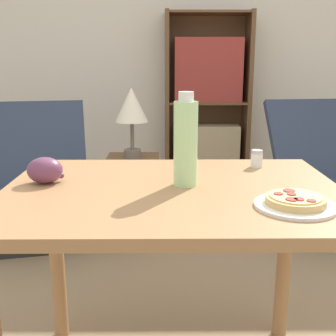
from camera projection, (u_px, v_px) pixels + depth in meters
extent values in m
cube|color=silver|center=(173.00, 45.00, 3.86)|extent=(8.00, 0.05, 2.60)
cube|color=#A37549|center=(173.00, 193.00, 1.32)|extent=(1.06, 0.78, 0.03)
cylinder|color=#A37549|center=(57.00, 258.00, 1.73)|extent=(0.06, 0.06, 0.73)
cylinder|color=#A37549|center=(284.00, 257.00, 1.74)|extent=(0.06, 0.06, 0.73)
cylinder|color=white|center=(295.00, 206.00, 1.14)|extent=(0.22, 0.22, 0.01)
cylinder|color=#DBB26B|center=(295.00, 200.00, 1.14)|extent=(0.16, 0.16, 0.02)
cylinder|color=#EACC7A|center=(296.00, 196.00, 1.13)|extent=(0.14, 0.14, 0.00)
cylinder|color=#A83328|center=(289.00, 191.00, 1.17)|extent=(0.03, 0.03, 0.00)
cylinder|color=#A83328|center=(278.00, 194.00, 1.15)|extent=(0.03, 0.03, 0.00)
cylinder|color=#A83328|center=(292.00, 199.00, 1.10)|extent=(0.03, 0.03, 0.00)
cylinder|color=#A83328|center=(299.00, 199.00, 1.10)|extent=(0.03, 0.03, 0.00)
cylinder|color=#A83328|center=(311.00, 201.00, 1.09)|extent=(0.02, 0.02, 0.00)
cylinder|color=#A83328|center=(292.00, 194.00, 1.14)|extent=(0.02, 0.02, 0.00)
ellipsoid|color=#6B3856|center=(45.00, 170.00, 1.36)|extent=(0.12, 0.09, 0.09)
sphere|color=#6B3856|center=(61.00, 175.00, 1.39)|extent=(0.02, 0.02, 0.02)
sphere|color=#6B3856|center=(39.00, 178.00, 1.37)|extent=(0.02, 0.02, 0.02)
sphere|color=#6B3856|center=(44.00, 170.00, 1.38)|extent=(0.02, 0.02, 0.02)
sphere|color=#6B3856|center=(36.00, 165.00, 1.37)|extent=(0.03, 0.03, 0.03)
sphere|color=#6B3856|center=(54.00, 170.00, 1.35)|extent=(0.02, 0.02, 0.02)
sphere|color=#6B3856|center=(49.00, 171.00, 1.40)|extent=(0.02, 0.02, 0.02)
sphere|color=#6B3856|center=(41.00, 165.00, 1.38)|extent=(0.02, 0.02, 0.02)
sphere|color=#6B3856|center=(49.00, 169.00, 1.38)|extent=(0.02, 0.02, 0.02)
cylinder|color=#B7EAA3|center=(186.00, 144.00, 1.32)|extent=(0.08, 0.08, 0.27)
cylinder|color=white|center=(186.00, 96.00, 1.28)|extent=(0.05, 0.05, 0.03)
cylinder|color=white|center=(257.00, 160.00, 1.57)|extent=(0.04, 0.04, 0.05)
cylinder|color=#B7B7BC|center=(257.00, 152.00, 1.56)|extent=(0.04, 0.04, 0.01)
cube|color=black|center=(39.00, 231.00, 2.80)|extent=(0.71, 0.66, 0.10)
cube|color=#2D384C|center=(32.00, 191.00, 2.65)|extent=(0.75, 0.62, 0.14)
cube|color=#2D384C|center=(36.00, 144.00, 2.88)|extent=(0.73, 0.53, 0.55)
cube|color=black|center=(324.00, 223.00, 2.96)|extent=(0.68, 0.63, 0.10)
cube|color=#2D384C|center=(332.00, 184.00, 2.80)|extent=(0.72, 0.58, 0.14)
cube|color=#2D384C|center=(315.00, 139.00, 3.04)|extent=(0.71, 0.49, 0.55)
cube|color=brown|center=(167.00, 102.00, 3.81)|extent=(0.04, 0.30, 1.58)
cube|color=brown|center=(247.00, 102.00, 3.82)|extent=(0.04, 0.30, 1.58)
cube|color=brown|center=(205.00, 101.00, 3.96)|extent=(0.76, 0.01, 1.58)
cube|color=brown|center=(205.00, 184.00, 4.01)|extent=(0.69, 0.29, 0.02)
cube|color=tan|center=(206.00, 155.00, 3.91)|extent=(0.59, 0.21, 0.55)
cube|color=brown|center=(207.00, 102.00, 3.82)|extent=(0.69, 0.29, 0.02)
cube|color=#99332D|center=(208.00, 70.00, 3.72)|extent=(0.59, 0.21, 0.55)
cube|color=brown|center=(209.00, 13.00, 3.63)|extent=(0.69, 0.29, 0.02)
cube|color=brown|center=(133.00, 197.00, 2.80)|extent=(0.34, 0.34, 0.55)
cylinder|color=#665B51|center=(133.00, 153.00, 2.72)|extent=(0.11, 0.11, 0.05)
cylinder|color=#665B51|center=(132.00, 136.00, 2.70)|extent=(0.02, 0.02, 0.18)
cone|color=beige|center=(132.00, 105.00, 2.65)|extent=(0.21, 0.21, 0.22)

